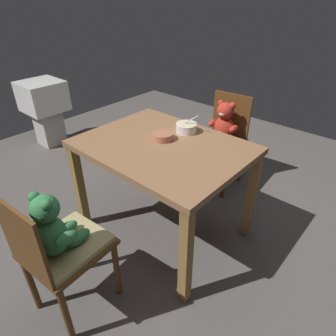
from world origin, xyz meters
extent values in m
cube|color=#534F4B|center=(0.00, 0.00, -0.02)|extent=(5.20, 5.20, 0.04)
cube|color=brown|center=(0.00, 0.00, 0.73)|extent=(1.11, 0.84, 0.04)
cube|color=olive|center=(-0.51, -0.38, 0.35)|extent=(0.06, 0.06, 0.71)
cube|color=olive|center=(0.51, -0.38, 0.35)|extent=(0.06, 0.06, 0.71)
cube|color=brown|center=(-0.51, 0.38, 0.35)|extent=(0.06, 0.06, 0.71)
cube|color=olive|center=(0.51, 0.38, 0.35)|extent=(0.06, 0.06, 0.71)
cube|color=#583316|center=(-0.05, 0.81, 0.44)|extent=(0.42, 0.43, 0.02)
cube|color=#583316|center=(-0.07, 1.00, 0.65)|extent=(0.37, 0.04, 0.39)
cylinder|color=#583316|center=(-0.21, 0.63, 0.21)|extent=(0.04, 0.04, 0.43)
cylinder|color=#583316|center=(0.13, 0.65, 0.21)|extent=(0.04, 0.04, 0.43)
cylinder|color=#583316|center=(-0.23, 0.97, 0.21)|extent=(0.04, 0.04, 0.43)
cylinder|color=#583316|center=(0.10, 0.99, 0.21)|extent=(0.04, 0.04, 0.43)
ellipsoid|color=#B13021|center=(-0.06, 0.88, 0.56)|extent=(0.20, 0.17, 0.22)
ellipsoid|color=beige|center=(-0.05, 0.83, 0.55)|extent=(0.11, 0.06, 0.13)
sphere|color=#B13021|center=(-0.06, 0.87, 0.72)|extent=(0.15, 0.15, 0.15)
ellipsoid|color=beige|center=(-0.05, 0.82, 0.71)|extent=(0.06, 0.06, 0.05)
sphere|color=#B13021|center=(-0.11, 0.88, 0.78)|extent=(0.06, 0.06, 0.06)
sphere|color=#B13021|center=(0.00, 0.88, 0.78)|extent=(0.06, 0.06, 0.06)
ellipsoid|color=#B13021|center=(-0.16, 0.85, 0.59)|extent=(0.07, 0.13, 0.06)
ellipsoid|color=#B13021|center=(0.05, 0.86, 0.59)|extent=(0.07, 0.13, 0.06)
ellipsoid|color=#B13021|center=(-0.10, 0.76, 0.48)|extent=(0.08, 0.15, 0.07)
ellipsoid|color=#B13021|center=(0.00, 0.77, 0.48)|extent=(0.08, 0.15, 0.07)
cube|color=#573618|center=(0.04, -0.81, 0.44)|extent=(0.41, 0.45, 0.02)
cube|color=#573618|center=(0.05, -1.01, 0.65)|extent=(0.35, 0.05, 0.41)
cylinder|color=#573618|center=(0.18, -0.62, 0.21)|extent=(0.04, 0.04, 0.43)
cylinder|color=#573618|center=(-0.14, -0.64, 0.21)|extent=(0.04, 0.04, 0.43)
cylinder|color=#573618|center=(0.21, -0.98, 0.21)|extent=(0.04, 0.04, 0.43)
cylinder|color=#573618|center=(-0.11, -1.00, 0.21)|extent=(0.04, 0.04, 0.43)
cube|color=tan|center=(0.04, -0.81, 0.47)|extent=(0.38, 0.41, 0.04)
ellipsoid|color=#347A46|center=(0.04, -0.88, 0.60)|extent=(0.21, 0.18, 0.22)
ellipsoid|color=#CFB38A|center=(0.04, -0.83, 0.59)|extent=(0.11, 0.07, 0.13)
sphere|color=#347A46|center=(0.04, -0.87, 0.76)|extent=(0.14, 0.14, 0.14)
ellipsoid|color=#CFB38A|center=(0.04, -0.82, 0.75)|extent=(0.06, 0.05, 0.04)
sphere|color=#347A46|center=(0.09, -0.88, 0.81)|extent=(0.05, 0.05, 0.05)
sphere|color=#347A46|center=(-0.01, -0.89, 0.81)|extent=(0.05, 0.05, 0.05)
ellipsoid|color=#347A46|center=(0.15, -0.85, 0.63)|extent=(0.07, 0.13, 0.06)
ellipsoid|color=#347A46|center=(-0.07, -0.87, 0.63)|extent=(0.07, 0.13, 0.06)
ellipsoid|color=#347A46|center=(0.09, -0.76, 0.52)|extent=(0.08, 0.15, 0.07)
ellipsoid|color=#347A46|center=(-0.02, -0.77, 0.52)|extent=(0.08, 0.15, 0.07)
cylinder|color=#B36A4F|center=(-0.05, 0.05, 0.77)|extent=(0.14, 0.14, 0.05)
cylinder|color=#B36A4F|center=(-0.05, 0.05, 0.76)|extent=(0.08, 0.08, 0.01)
cylinder|color=beige|center=(-0.05, 0.05, 0.79)|extent=(0.12, 0.12, 0.01)
cylinder|color=white|center=(-0.01, 0.26, 0.78)|extent=(0.15, 0.15, 0.06)
cylinder|color=white|center=(-0.01, 0.26, 0.76)|extent=(0.08, 0.08, 0.01)
cylinder|color=beige|center=(-0.01, 0.26, 0.81)|extent=(0.12, 0.12, 0.01)
cylinder|color=#BCBCC1|center=(0.03, 0.27, 0.85)|extent=(0.10, 0.05, 0.08)
ellipsoid|color=#BCBCC1|center=(-0.02, 0.25, 0.80)|extent=(0.04, 0.03, 0.01)
cube|color=#B7B2A8|center=(-2.05, 0.22, 0.21)|extent=(0.26, 0.26, 0.42)
cube|color=white|center=(-2.05, 0.22, 0.59)|extent=(0.44, 0.43, 0.33)
cube|color=#38383D|center=(-2.05, 0.22, 0.71)|extent=(0.35, 0.35, 0.08)
camera|label=1|loc=(1.19, -1.29, 1.65)|focal=31.47mm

